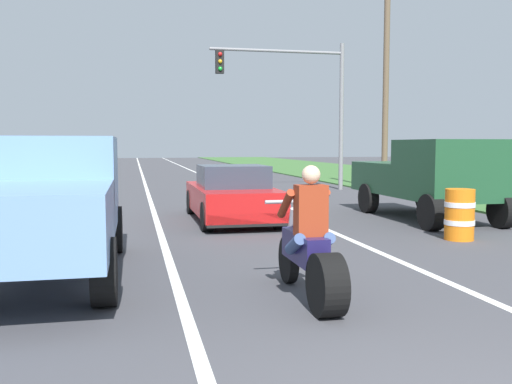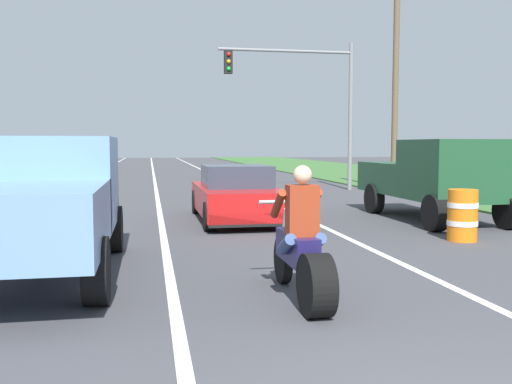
% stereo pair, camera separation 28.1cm
% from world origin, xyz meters
% --- Properties ---
extents(lane_stripe_left_solid, '(0.14, 120.00, 0.01)m').
position_xyz_m(lane_stripe_left_solid, '(-5.40, 20.00, 0.00)').
color(lane_stripe_left_solid, white).
rests_on(lane_stripe_left_solid, ground).
extents(lane_stripe_right_solid, '(0.14, 120.00, 0.01)m').
position_xyz_m(lane_stripe_right_solid, '(1.80, 20.00, 0.00)').
color(lane_stripe_right_solid, white).
rests_on(lane_stripe_right_solid, ground).
extents(lane_stripe_centre_dashed, '(0.14, 120.00, 0.01)m').
position_xyz_m(lane_stripe_centre_dashed, '(-1.80, 20.00, 0.00)').
color(lane_stripe_centre_dashed, white).
rests_on(lane_stripe_centre_dashed, ground).
extents(grass_verge_right, '(10.00, 120.00, 0.06)m').
position_xyz_m(grass_verge_right, '(11.92, 20.00, 0.03)').
color(grass_verge_right, '#3D6B33').
rests_on(grass_verge_right, ground).
extents(motorcycle_with_rider, '(0.70, 2.21, 1.62)m').
position_xyz_m(motorcycle_with_rider, '(-0.31, 3.53, 0.59)').
color(motorcycle_with_rider, black).
rests_on(motorcycle_with_rider, ground).
extents(sports_car_red, '(1.84, 4.30, 1.37)m').
position_xyz_m(sports_car_red, '(-0.00, 10.74, 0.63)').
color(sports_car_red, red).
rests_on(sports_car_red, ground).
extents(pickup_truck_left_lane_light_blue, '(2.02, 4.80, 1.98)m').
position_xyz_m(pickup_truck_left_lane_light_blue, '(-3.55, 5.47, 1.11)').
color(pickup_truck_left_lane_light_blue, '#6B93C6').
rests_on(pickup_truck_left_lane_light_blue, ground).
extents(pickup_truck_right_shoulder_dark_green, '(2.02, 4.80, 1.98)m').
position_xyz_m(pickup_truck_right_shoulder_dark_green, '(4.82, 10.02, 1.11)').
color(pickup_truck_right_shoulder_dark_green, '#1E4C2D').
rests_on(pickup_truck_right_shoulder_dark_green, ground).
extents(traffic_light_mast_near, '(5.56, 0.34, 6.00)m').
position_xyz_m(traffic_light_mast_near, '(4.35, 19.47, 4.06)').
color(traffic_light_mast_near, gray).
rests_on(traffic_light_mast_near, ground).
extents(utility_pole_roadside, '(0.24, 0.24, 8.47)m').
position_xyz_m(utility_pole_roadside, '(7.67, 18.61, 4.23)').
color(utility_pole_roadside, brown).
rests_on(utility_pole_roadside, ground).
extents(construction_barrel_nearest, '(0.58, 0.58, 1.00)m').
position_xyz_m(construction_barrel_nearest, '(3.88, 7.10, 0.50)').
color(construction_barrel_nearest, orange).
rests_on(construction_barrel_nearest, ground).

